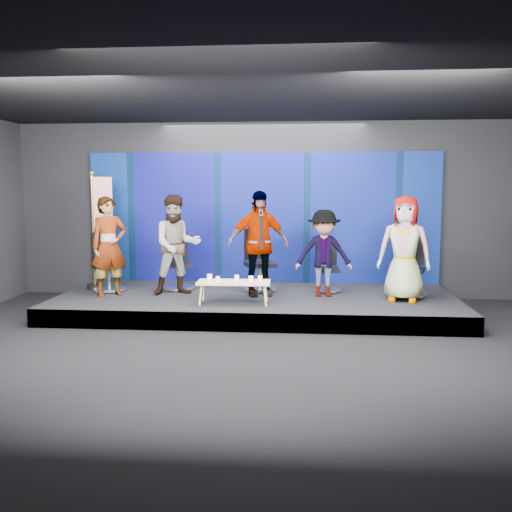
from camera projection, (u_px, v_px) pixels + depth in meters
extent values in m
plane|color=black|center=(240.00, 351.00, 7.71)|extent=(10.00, 10.00, 0.00)
cube|color=black|center=(263.00, 210.00, 11.46)|extent=(10.00, 0.02, 3.50)
cube|color=black|center=(167.00, 260.00, 3.55)|extent=(10.00, 0.02, 3.50)
cube|color=black|center=(240.00, 86.00, 7.30)|extent=(10.00, 8.00, 0.02)
cube|color=black|center=(256.00, 303.00, 10.17)|extent=(7.00, 3.00, 0.30)
cube|color=navy|center=(262.00, 218.00, 11.43)|extent=(7.00, 0.08, 2.60)
cylinder|color=silver|center=(109.00, 289.00, 10.53)|extent=(0.86, 0.86, 0.06)
cylinder|color=silver|center=(109.00, 277.00, 10.51)|extent=(0.07, 0.07, 0.41)
cube|color=black|center=(109.00, 266.00, 10.48)|extent=(0.69, 0.69, 0.07)
cube|color=black|center=(103.00, 247.00, 10.64)|extent=(0.38, 0.32, 0.56)
imported|color=black|center=(109.00, 246.00, 10.01)|extent=(0.76, 0.73, 1.75)
cylinder|color=silver|center=(178.00, 288.00, 10.69)|extent=(0.80, 0.80, 0.06)
cylinder|color=silver|center=(178.00, 275.00, 10.66)|extent=(0.07, 0.07, 0.41)
cube|color=black|center=(178.00, 265.00, 10.64)|extent=(0.64, 0.64, 0.07)
cube|color=black|center=(176.00, 245.00, 10.83)|extent=(0.44, 0.21, 0.57)
imported|color=black|center=(177.00, 245.00, 10.14)|extent=(1.05, 0.94, 1.77)
cylinder|color=silver|center=(260.00, 289.00, 10.57)|extent=(0.82, 0.82, 0.06)
cylinder|color=silver|center=(260.00, 276.00, 10.54)|extent=(0.08, 0.08, 0.43)
cube|color=black|center=(260.00, 264.00, 10.52)|extent=(0.66, 0.66, 0.08)
cube|color=black|center=(257.00, 244.00, 10.72)|extent=(0.46, 0.21, 0.59)
imported|color=black|center=(258.00, 243.00, 10.02)|extent=(1.17, 0.78, 1.85)
cylinder|color=silver|center=(327.00, 290.00, 10.49)|extent=(0.56, 0.56, 0.05)
cylinder|color=silver|center=(327.00, 279.00, 10.46)|extent=(0.06, 0.06, 0.35)
cube|color=black|center=(327.00, 270.00, 10.44)|extent=(0.45, 0.45, 0.06)
cube|color=black|center=(327.00, 253.00, 10.62)|extent=(0.39, 0.07, 0.48)
imported|color=black|center=(324.00, 253.00, 9.97)|extent=(1.01, 0.62, 1.52)
cylinder|color=silver|center=(409.00, 295.00, 10.02)|extent=(0.76, 0.76, 0.06)
cylinder|color=silver|center=(409.00, 281.00, 10.00)|extent=(0.07, 0.07, 0.41)
cube|color=black|center=(409.00, 270.00, 9.97)|extent=(0.61, 0.61, 0.07)
cube|color=black|center=(411.00, 249.00, 10.16)|extent=(0.45, 0.17, 0.57)
imported|color=black|center=(404.00, 249.00, 9.52)|extent=(0.99, 0.78, 1.77)
cube|color=tan|center=(234.00, 282.00, 9.39)|extent=(1.21, 0.55, 0.04)
cylinder|color=tan|center=(201.00, 295.00, 9.25)|extent=(0.03, 0.03, 0.33)
cylinder|color=tan|center=(204.00, 291.00, 9.64)|extent=(0.03, 0.03, 0.33)
cylinder|color=tan|center=(265.00, 296.00, 9.19)|extent=(0.03, 0.03, 0.33)
cylinder|color=tan|center=(266.00, 291.00, 9.58)|extent=(0.03, 0.03, 0.33)
cylinder|color=white|center=(210.00, 277.00, 9.48)|extent=(0.09, 0.09, 0.10)
cylinder|color=white|center=(218.00, 279.00, 9.35)|extent=(0.07, 0.07, 0.09)
cylinder|color=white|center=(237.00, 278.00, 9.46)|extent=(0.08, 0.08, 0.09)
cylinder|color=white|center=(251.00, 279.00, 9.30)|extent=(0.08, 0.08, 0.10)
cylinder|color=white|center=(260.00, 278.00, 9.42)|extent=(0.07, 0.07, 0.09)
cylinder|color=black|center=(95.00, 286.00, 10.76)|extent=(0.30, 0.30, 0.09)
cylinder|color=#B19E38|center=(93.00, 230.00, 10.64)|extent=(0.04, 0.04, 2.03)
sphere|color=#B19E38|center=(91.00, 173.00, 10.51)|extent=(0.10, 0.10, 0.10)
cube|color=#B1141D|center=(103.00, 203.00, 10.64)|extent=(0.33, 0.23, 0.97)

